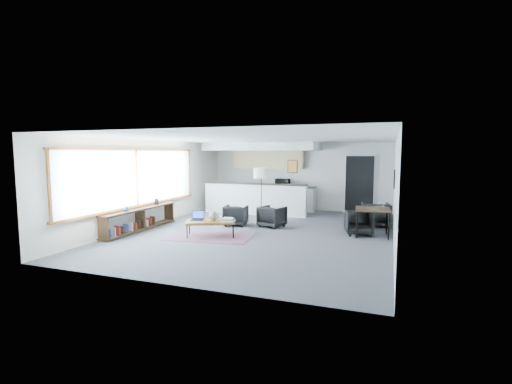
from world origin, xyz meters
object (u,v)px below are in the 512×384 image
(dining_table, at_px, (373,211))
(floor_lamp, at_px, (261,175))
(ceramic_pot, at_px, (213,216))
(dining_chair_near, at_px, (359,224))
(coffee_table, at_px, (211,222))
(microwave, at_px, (283,182))
(armchair_right, at_px, (272,215))
(laptop, at_px, (198,217))
(dining_chair_far, at_px, (376,216))
(armchair_left, at_px, (236,214))
(book_stack, at_px, (228,220))

(dining_table, bearing_deg, floor_lamp, 162.57)
(ceramic_pot, bearing_deg, dining_table, 20.51)
(dining_chair_near, bearing_deg, coffee_table, -171.81)
(ceramic_pot, distance_m, floor_lamp, 2.79)
(dining_chair_near, relative_size, microwave, 1.17)
(coffee_table, bearing_deg, microwave, 60.08)
(armchair_right, height_order, dining_chair_near, armchair_right)
(ceramic_pot, distance_m, dining_chair_near, 3.93)
(laptop, bearing_deg, dining_chair_far, 17.39)
(armchair_left, distance_m, microwave, 3.64)
(ceramic_pot, bearing_deg, microwave, 85.08)
(armchair_right, height_order, dining_table, dining_table)
(ceramic_pot, bearing_deg, armchair_left, 90.91)
(dining_table, height_order, dining_chair_far, dining_table)
(dining_chair_far, bearing_deg, dining_chair_near, 61.97)
(microwave, bearing_deg, floor_lamp, -87.35)
(armchair_right, height_order, floor_lamp, floor_lamp)
(ceramic_pot, relative_size, armchair_left, 0.37)
(armchair_right, xyz_separation_m, dining_chair_far, (2.92, 1.09, -0.01))
(dining_table, distance_m, dining_chair_near, 0.51)
(ceramic_pot, height_order, armchair_right, armchair_right)
(book_stack, distance_m, armchair_left, 1.60)
(armchair_right, distance_m, dining_table, 2.92)
(floor_lamp, height_order, microwave, floor_lamp)
(coffee_table, bearing_deg, laptop, 151.48)
(laptop, relative_size, armchair_left, 0.55)
(coffee_table, relative_size, book_stack, 4.18)
(floor_lamp, distance_m, dining_chair_far, 3.75)
(book_stack, xyz_separation_m, armchair_left, (-0.45, 1.53, -0.12))
(ceramic_pot, bearing_deg, coffee_table, -159.33)
(laptop, bearing_deg, dining_chair_near, 5.22)
(armchair_right, bearing_deg, microwave, -62.74)
(floor_lamp, bearing_deg, book_stack, -90.38)
(book_stack, bearing_deg, armchair_left, 106.35)
(dining_table, relative_size, dining_chair_near, 1.56)
(armchair_left, relative_size, floor_lamp, 0.40)
(book_stack, distance_m, floor_lamp, 2.75)
(dining_chair_near, xyz_separation_m, dining_chair_far, (0.38, 1.33, 0.04))
(laptop, relative_size, dining_chair_far, 0.56)
(coffee_table, bearing_deg, dining_chair_near, -1.78)
(coffee_table, distance_m, armchair_left, 1.59)
(coffee_table, relative_size, armchair_left, 2.12)
(floor_lamp, distance_m, dining_chair_near, 3.57)
(coffee_table, distance_m, dining_chair_near, 3.99)
(dining_table, bearing_deg, laptop, -161.59)
(laptop, xyz_separation_m, microwave, (0.91, 5.09, 0.62))
(armchair_left, bearing_deg, dining_chair_far, -172.03)
(ceramic_pot, relative_size, dining_chair_far, 0.37)
(dining_chair_near, bearing_deg, book_stack, -169.71)
(ceramic_pot, relative_size, dining_table, 0.27)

